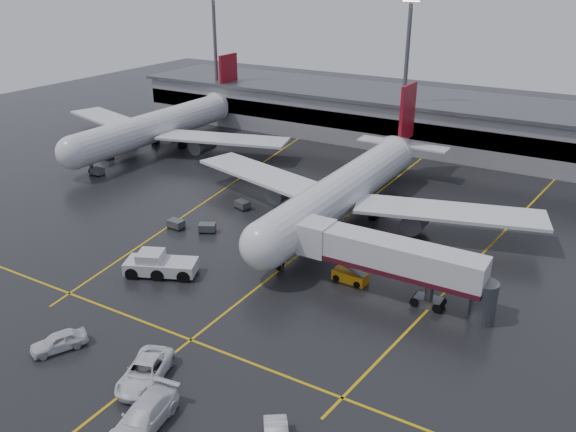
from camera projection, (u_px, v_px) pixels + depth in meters
The scene contains 21 objects.
ground at pixel (311, 245), 68.62m from camera, with size 220.00×220.00×0.00m, color black.
apron_line_centre at pixel (311, 245), 68.62m from camera, with size 0.25×90.00×0.02m, color gold.
apron_line_stop at pixel (191, 340), 51.22m from camera, with size 60.00×0.25×0.02m, color gold.
apron_line_left at pixel (224, 189), 85.91m from camera, with size 0.25×70.00×0.02m, color gold.
apron_line_right at pixel (489, 247), 68.08m from camera, with size 0.25×70.00×0.02m, color gold.
terminal at pixel (440, 122), 104.83m from camera, with size 122.00×19.00×8.60m.
light_mast_left at pixel (215, 50), 117.27m from camera, with size 3.00×1.20×25.45m.
light_mast_mid at pixel (406, 67), 98.50m from camera, with size 3.00×1.20×25.45m.
main_airliner at pixel (348, 187), 74.64m from camera, with size 48.80×45.60×14.10m.
second_airliner at pixel (162, 124), 103.84m from camera, with size 48.80×45.60×14.10m.
jet_bridge at pixel (390, 259), 56.76m from camera, with size 19.90×3.40×6.05m.
pushback_tractor at pixel (159, 265), 61.77m from camera, with size 8.00×5.76×2.65m.
belt_loader at pixel (350, 276), 60.58m from camera, with size 3.73×1.93×2.30m.
service_van_a at pixel (145, 372), 45.85m from camera, with size 2.89×6.26×1.74m, color white.
service_van_b at pixel (144, 416), 41.22m from camera, with size 2.62×6.45×1.87m, color white.
service_van_d at pixel (59, 341), 49.72m from camera, with size 1.87×4.64×1.58m, color silver.
baggage_cart_a at pixel (207, 227), 71.72m from camera, with size 2.37×2.07×1.12m.
baggage_cart_b at pixel (176, 224), 72.76m from camera, with size 2.06×1.39×1.12m.
baggage_cart_c at pixel (242, 204), 78.64m from camera, with size 2.30×1.84×1.12m.
baggage_cart_d at pixel (107, 156), 98.85m from camera, with size 2.00×1.31×1.12m.
baggage_cart_e at pixel (97, 171), 91.33m from camera, with size 2.00×1.30×1.12m.
Camera 1 is at (29.16, -54.52, 30.09)m, focal length 36.63 mm.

